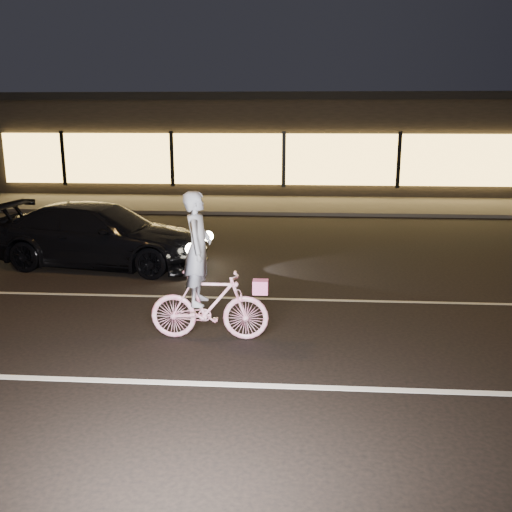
{
  "coord_description": "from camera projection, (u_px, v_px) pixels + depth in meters",
  "views": [
    {
      "loc": [
        0.55,
        -8.06,
        3.32
      ],
      "look_at": [
        -0.08,
        0.6,
        1.17
      ],
      "focal_mm": 40.0,
      "sensor_mm": 36.0,
      "label": 1
    }
  ],
  "objects": [
    {
      "name": "cyclist",
      "position": [
        206.0,
        288.0,
        8.51
      ],
      "size": [
        1.8,
        0.62,
        2.26
      ],
      "rotation": [
        0.0,
        0.0,
        1.57
      ],
      "color": "#EB3C84",
      "rests_on": "ground"
    },
    {
      "name": "sidewalk",
      "position": [
        282.0,
        205.0,
        21.21
      ],
      "size": [
        30.0,
        4.0,
        0.12
      ],
      "primitive_type": "cube",
      "color": "#383533",
      "rests_on": "ground"
    },
    {
      "name": "sedan",
      "position": [
        101.0,
        235.0,
        12.77
      ],
      "size": [
        5.04,
        2.57,
        1.4
      ],
      "rotation": [
        0.0,
        0.0,
        1.44
      ],
      "color": "black",
      "rests_on": "ground"
    },
    {
      "name": "ground",
      "position": [
        258.0,
        340.0,
        8.64
      ],
      "size": [
        90.0,
        90.0,
        0.0
      ],
      "primitive_type": "plane",
      "color": "black",
      "rests_on": "ground"
    },
    {
      "name": "lane_stripe_far",
      "position": [
        266.0,
        299.0,
        10.58
      ],
      "size": [
        60.0,
        0.1,
        0.01
      ],
      "primitive_type": "cube",
      "color": "gray",
      "rests_on": "ground"
    },
    {
      "name": "storefront",
      "position": [
        286.0,
        141.0,
        26.49
      ],
      "size": [
        25.4,
        8.42,
        4.2
      ],
      "color": "black",
      "rests_on": "ground"
    },
    {
      "name": "lane_stripe_near",
      "position": [
        250.0,
        385.0,
        7.19
      ],
      "size": [
        60.0,
        0.12,
        0.01
      ],
      "primitive_type": "cube",
      "color": "silver",
      "rests_on": "ground"
    }
  ]
}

